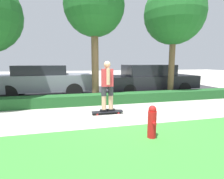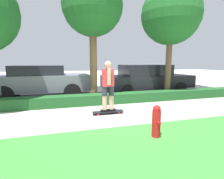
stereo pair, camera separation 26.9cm
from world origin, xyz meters
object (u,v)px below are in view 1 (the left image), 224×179
(skateboard, at_px, (107,112))
(tree_far, at_px, (174,14))
(parked_car_middle, at_px, (149,79))
(tree_mid, at_px, (94,7))
(parked_car_front, at_px, (45,80))
(skater_person, at_px, (107,85))
(fire_hydrant, at_px, (152,122))

(skateboard, distance_m, tree_far, 5.35)
(parked_car_middle, bearing_deg, skateboard, -133.39)
(skateboard, bearing_deg, tree_mid, 92.98)
(skateboard, height_order, parked_car_middle, parked_car_middle)
(tree_mid, height_order, parked_car_front, tree_mid)
(skateboard, xyz_separation_m, skater_person, (0.00, -0.00, 0.85))
(parked_car_front, bearing_deg, tree_far, -14.81)
(tree_far, bearing_deg, parked_car_middle, 109.64)
(skateboard, bearing_deg, parked_car_middle, 47.55)
(tree_mid, relative_size, parked_car_middle, 1.07)
(tree_mid, xyz_separation_m, parked_car_front, (-2.18, 1.34, -2.97))
(skateboard, relative_size, fire_hydrant, 1.38)
(fire_hydrant, bearing_deg, parked_car_middle, 65.32)
(skateboard, height_order, tree_far, tree_far)
(parked_car_front, xyz_separation_m, fire_hydrant, (2.85, -5.25, -0.45))
(parked_car_middle, bearing_deg, tree_far, -71.30)
(tree_mid, bearing_deg, fire_hydrant, -80.34)
(skater_person, relative_size, tree_mid, 0.31)
(skater_person, bearing_deg, fire_hydrant, -73.97)
(tree_mid, relative_size, fire_hydrant, 6.98)
(parked_car_middle, height_order, fire_hydrant, parked_car_middle)
(parked_car_middle, distance_m, fire_hydrant, 5.73)
(skater_person, distance_m, parked_car_middle, 4.38)
(tree_far, distance_m, parked_car_front, 6.52)
(parked_car_front, bearing_deg, skater_person, -56.76)
(tree_far, bearing_deg, tree_mid, 179.89)
(parked_car_middle, xyz_separation_m, fire_hydrant, (-2.39, -5.20, -0.42))
(parked_car_front, relative_size, parked_car_middle, 0.90)
(parked_car_front, bearing_deg, parked_car_middle, -2.15)
(tree_mid, bearing_deg, skater_person, -87.02)
(parked_car_front, xyz_separation_m, parked_car_middle, (5.23, -0.06, -0.03))
(parked_car_front, height_order, parked_car_middle, parked_car_middle)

